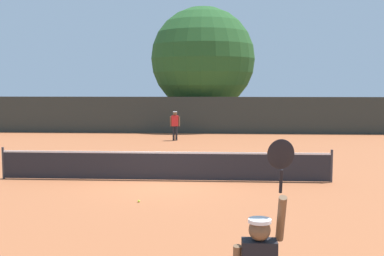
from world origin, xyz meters
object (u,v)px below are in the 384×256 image
object	(u,v)px
large_tree	(203,59)
parked_car_near	(157,116)
player_receiving	(175,123)
tennis_ball	(139,201)

from	to	relation	value
large_tree	parked_car_near	distance (m)	6.05
large_tree	parked_car_near	world-z (taller)	large_tree
large_tree	parked_car_near	size ratio (longest dim) A/B	2.08
large_tree	player_receiving	bearing A→B (deg)	-99.70
tennis_ball	parked_car_near	distance (m)	24.38
parked_car_near	player_receiving	bearing A→B (deg)	-75.48
player_receiving	parked_car_near	size ratio (longest dim) A/B	0.39
player_receiving	parked_car_near	distance (m)	10.18
player_receiving	tennis_ball	size ratio (longest dim) A/B	24.45
player_receiving	large_tree	distance (m)	8.82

